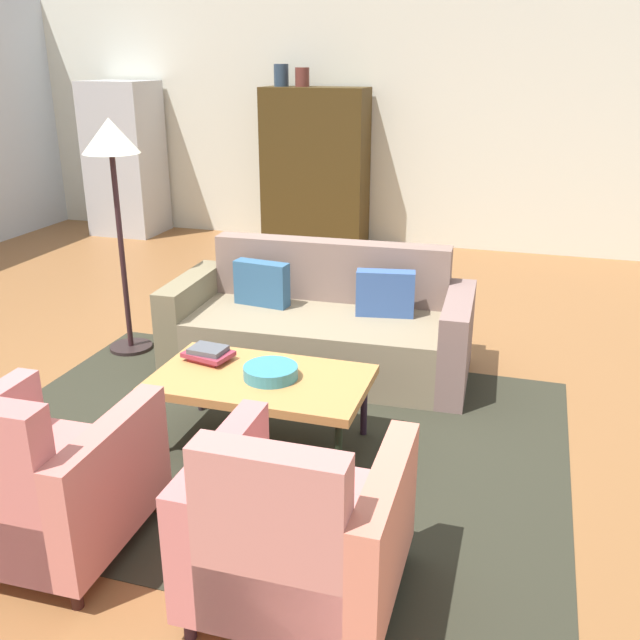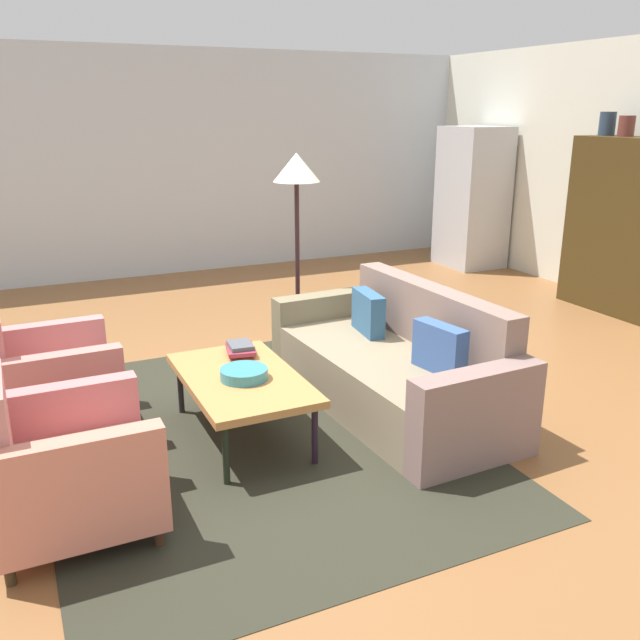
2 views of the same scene
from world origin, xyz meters
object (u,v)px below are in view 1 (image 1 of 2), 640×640
Objects in this scene: cabinet at (315,168)px; vase_tall at (281,75)px; vase_round at (302,77)px; floor_lamp at (112,159)px; couch at (322,328)px; armchair_right at (295,536)px; fruit_bowl at (271,372)px; coffee_table at (261,382)px; armchair_left at (37,485)px; book_stack at (208,354)px; refrigerator at (125,159)px.

cabinet is 1.10m from vase_tall.
floor_lamp is (-0.23, -3.55, -0.46)m from vase_round.
armchair_right reaches higher than couch.
floor_lamp reaches higher than armchair_right.
couch is at bearing -66.10° from vase_tall.
coffee_table is at bearing 180.00° from fruit_bowl.
armchair_left is at bearing -117.16° from coffee_table.
vase_round reaches higher than floor_lamp.
coffee_table is 1.31m from armchair_left.
book_stack is at bearing 79.02° from armchair_left.
cabinet is (-1.11, 3.41, 0.61)m from couch.
book_stack is at bearing 161.83° from coffee_table.
coffee_table is at bearing -71.77° from vase_tall.
armchair_right is at bearing -52.79° from book_stack.
book_stack is (0.22, 1.29, 0.13)m from armchair_left.
floor_lamp is at bearing 145.16° from coffee_table.
vase_round is at bearing 0.00° from vase_tall.
couch is 3.64m from cabinet.
cabinet is 2.45m from refrigerator.
fruit_bowl is at bearing -73.95° from vase_round.
fruit_bowl is (0.06, -1.19, 0.18)m from couch.
cabinet is 7.44× the size of vase_tall.
refrigerator is (-3.18, 4.37, 0.45)m from book_stack.
armchair_left is at bearing -62.38° from refrigerator.
cabinet is 1.01m from vase_round.
armchair_left is at bearing -84.90° from cabinet.
couch is 1.19× the size of cabinet.
vase_round is 2.50m from refrigerator.
floor_lamp is (-1.49, 1.04, 1.05)m from coffee_table.
fruit_bowl is (-0.54, 1.17, 0.12)m from armchair_right.
cabinet is at bearing 1.81° from vase_round.
armchair_right is 3.23m from floor_lamp.
vase_tall reaches higher than vase_round.
armchair_right is 6.25m from vase_round.
cabinet is (-1.17, 4.60, 0.43)m from fruit_bowl.
couch is 4.07m from vase_tall.
cabinet is (-0.51, 5.76, 0.56)m from armchair_left.
vase_round is at bearing -72.04° from couch.
vase_round is at bearing 86.31° from floor_lamp.
vase_tall is (-1.57, 4.59, 1.45)m from fruit_bowl.
coffee_table is 0.41m from book_stack.
armchair_right reaches higher than fruit_bowl.
cabinet is (-1.11, 4.60, 0.51)m from coffee_table.
vase_tall is (-1.51, 4.59, 1.53)m from coffee_table.
book_stack is at bearing -39.41° from floor_lamp.
armchair_left is 1.00× the size of armchair_right.
armchair_right reaches higher than coffee_table.
armchair_left is at bearing 73.48° from couch.
refrigerator is at bearing 126.05° from book_stack.
vase_tall is at bearing 104.23° from book_stack.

